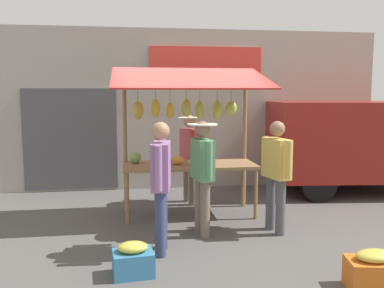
{
  "coord_description": "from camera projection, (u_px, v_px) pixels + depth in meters",
  "views": [
    {
      "loc": [
        0.98,
        6.87,
        2.07
      ],
      "look_at": [
        0.0,
        0.3,
        1.25
      ],
      "focal_mm": 39.29,
      "sensor_mm": 36.0,
      "label": 1
    }
  ],
  "objects": [
    {
      "name": "shopper_in_striped_shirt",
      "position": [
        161.0,
        177.0,
        5.34
      ],
      "size": [
        0.3,
        0.71,
        1.7
      ],
      "rotation": [
        0.0,
        0.0,
        -1.73
      ],
      "color": "navy",
      "rests_on": "ground"
    },
    {
      "name": "market_stall",
      "position": [
        187.0,
        123.0,
        7.0
      ],
      "size": [
        2.5,
        1.46,
        2.5
      ],
      "color": "olive",
      "rests_on": "ground"
    },
    {
      "name": "parked_van",
      "position": [
        369.0,
        138.0,
        8.75
      ],
      "size": [
        4.57,
        2.29,
        1.88
      ],
      "rotation": [
        0.0,
        0.0,
        -0.1
      ],
      "color": "maroon",
      "rests_on": "ground"
    },
    {
      "name": "produce_crate_near",
      "position": [
        133.0,
        260.0,
        4.76
      ],
      "size": [
        0.49,
        0.41,
        0.39
      ],
      "color": "teal",
      "rests_on": "ground"
    },
    {
      "name": "street_backdrop",
      "position": [
        173.0,
        110.0,
        9.08
      ],
      "size": [
        9.0,
        0.3,
        3.4
      ],
      "color": "#9E998E",
      "rests_on": "ground"
    },
    {
      "name": "shopper_with_ponytail",
      "position": [
        276.0,
        168.0,
        6.14
      ],
      "size": [
        0.32,
        0.69,
        1.66
      ],
      "rotation": [
        0.0,
        0.0,
        -1.35
      ],
      "color": "#4C4C51",
      "rests_on": "ground"
    },
    {
      "name": "ground_plane",
      "position": [
        189.0,
        215.0,
        7.14
      ],
      "size": [
        40.0,
        40.0,
        0.0
      ],
      "primitive_type": "plane",
      "color": "#514F4C"
    },
    {
      "name": "produce_crate_side",
      "position": [
        375.0,
        271.0,
        4.41
      ],
      "size": [
        0.62,
        0.48,
        0.43
      ],
      "color": "#D1661E",
      "rests_on": "ground"
    },
    {
      "name": "shopper_in_grey_tee",
      "position": [
        202.0,
        168.0,
        6.05
      ],
      "size": [
        0.43,
        0.7,
        1.66
      ],
      "rotation": [
        0.0,
        0.0,
        -1.43
      ],
      "color": "#726656",
      "rests_on": "ground"
    },
    {
      "name": "vendor_with_sunhat",
      "position": [
        190.0,
        152.0,
        7.77
      ],
      "size": [
        0.43,
        0.68,
        1.65
      ],
      "rotation": [
        0.0,
        0.0,
        1.81
      ],
      "color": "#726656",
      "rests_on": "ground"
    }
  ]
}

